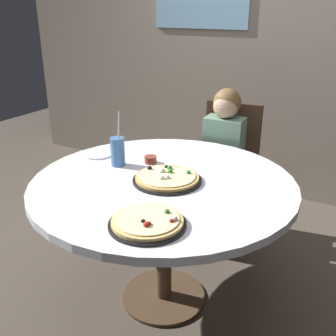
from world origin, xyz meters
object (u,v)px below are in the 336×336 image
Objects in this scene: dining_table at (163,195)px; pizza_cheese at (148,222)px; diner_child at (219,178)px; soda_cup at (118,151)px; plate_small at (98,154)px; sauce_bowl at (150,160)px; chair_wooden at (227,163)px; pizza_veggie at (167,178)px.

pizza_cheese reaches higher than dining_table.
diner_child is 0.84m from soda_cup.
dining_table is 1.26× the size of diner_child.
pizza_cheese is 1.78× the size of plate_small.
chair_wooden is at bearing 76.59° from sauce_bowl.
soda_cup reaches higher than chair_wooden.
dining_table is 1.43× the size of chair_wooden.
plate_small is at bearing -172.33° from sauce_bowl.
plate_small is (-0.55, 0.12, -0.01)m from pizza_veggie.
soda_cup reaches higher than sauce_bowl.
pizza_veggie is 5.04× the size of sauce_bowl.
dining_table is 3.85× the size of pizza_veggie.
plate_small is (-0.54, -0.61, 0.27)m from diner_child.
pizza_veggie is at bearing -88.66° from diner_child.
diner_child reaches higher than pizza_cheese.
diner_child is 3.37× the size of pizza_cheese.
diner_child is at bearing -85.84° from chair_wooden.
chair_wooden reaches higher than plate_small.
diner_child is at bearing 71.30° from sauce_bowl.
chair_wooden is 0.97m from soda_cup.
diner_child reaches higher than plate_small.
plate_small is (-0.34, -0.05, -0.02)m from sauce_bowl.
diner_child is 0.86m from plate_small.
soda_cup is at bearing -19.47° from plate_small.
sauce_bowl is at bearing -103.41° from chair_wooden.
chair_wooden is 5.28× the size of plate_small.
soda_cup is (-0.35, 0.05, 0.06)m from pizza_veggie.
plate_small is (-0.52, -0.79, 0.22)m from chair_wooden.
pizza_veggie reaches higher than sauce_bowl.
diner_child is 3.52× the size of soda_cup.
dining_table is 7.55× the size of plate_small.
soda_cup reaches higher than plate_small.
soda_cup is (-0.32, 0.05, 0.16)m from dining_table.
diner_child is 0.79m from pizza_veggie.
sauce_bowl reaches higher than dining_table.
dining_table is 0.27m from sauce_bowl.
pizza_cheese is 1.04× the size of soda_cup.
pizza_cheese reaches higher than sauce_bowl.
soda_cup is (-0.50, 0.47, 0.06)m from pizza_cheese.
pizza_cheese is at bearing -70.24° from pizza_veggie.
plate_small is at bearing 167.45° from pizza_veggie.
dining_table is 19.41× the size of sauce_bowl.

